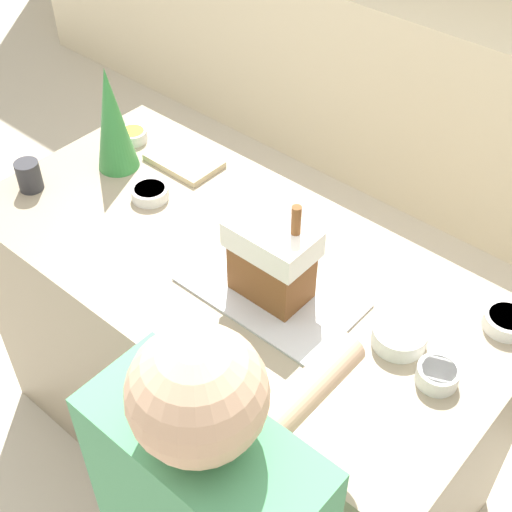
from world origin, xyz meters
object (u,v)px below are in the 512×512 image
at_px(gingerbread_house, 272,259).
at_px(candy_bowl_near_tray_left, 400,335).
at_px(candy_bowl_center_rear, 507,321).
at_px(cookbook, 184,161).
at_px(candy_bowl_behind_tray, 438,374).
at_px(mug, 29,176).
at_px(decorative_tree, 112,119).
at_px(candy_bowl_far_left, 150,192).
at_px(baking_tray, 271,292).
at_px(candy_bowl_beside_tree, 133,135).

distance_m(gingerbread_house, candy_bowl_near_tray_left, 0.36).
relative_size(candy_bowl_center_rear, cookbook, 0.49).
xyz_separation_m(candy_bowl_behind_tray, mug, (-1.31, -0.17, 0.02)).
distance_m(decorative_tree, candy_bowl_far_left, 0.25).
bearing_deg(candy_bowl_center_rear, gingerbread_house, -150.39).
distance_m(candy_bowl_far_left, mug, 0.37).
xyz_separation_m(baking_tray, decorative_tree, (-0.73, 0.12, 0.17)).
bearing_deg(candy_bowl_beside_tree, gingerbread_house, -16.74).
height_order(candy_bowl_behind_tray, cookbook, candy_bowl_behind_tray).
height_order(gingerbread_house, cookbook, gingerbread_house).
xyz_separation_m(baking_tray, cookbook, (-0.58, 0.26, 0.01)).
bearing_deg(decorative_tree, baking_tray, -9.02).
bearing_deg(mug, candy_bowl_beside_tree, 84.23).
xyz_separation_m(baking_tray, candy_bowl_center_rear, (0.51, 0.29, 0.02)).
xyz_separation_m(decorative_tree, candy_bowl_beside_tree, (-0.07, 0.13, -0.15)).
bearing_deg(baking_tray, candy_bowl_beside_tree, 163.24).
xyz_separation_m(candy_bowl_far_left, mug, (-0.31, -0.21, 0.03)).
distance_m(decorative_tree, candy_bowl_behind_tray, 1.21).
height_order(cookbook, mug, mug).
xyz_separation_m(baking_tray, candy_bowl_far_left, (-0.53, 0.07, 0.02)).
xyz_separation_m(candy_bowl_behind_tray, candy_bowl_center_rear, (0.04, 0.26, -0.00)).
xyz_separation_m(candy_bowl_center_rear, candy_bowl_near_tray_left, (-0.17, -0.22, 0.01)).
bearing_deg(candy_bowl_behind_tray, decorative_tree, 176.11).
bearing_deg(cookbook, candy_bowl_center_rear, 1.69).
relative_size(candy_bowl_behind_tray, candy_bowl_far_left, 0.88).
bearing_deg(decorative_tree, mug, -114.01).
relative_size(gingerbread_house, cookbook, 1.28).
height_order(baking_tray, cookbook, cookbook).
xyz_separation_m(gingerbread_house, candy_bowl_far_left, (-0.53, 0.07, -0.10)).
relative_size(candy_bowl_behind_tray, mug, 1.04).
height_order(candy_bowl_beside_tree, mug, mug).
distance_m(baking_tray, cookbook, 0.64).
bearing_deg(candy_bowl_behind_tray, cookbook, 167.87).
bearing_deg(cookbook, candy_bowl_behind_tray, -12.13).
relative_size(decorative_tree, cookbook, 1.48).
bearing_deg(candy_bowl_beside_tree, decorative_tree, -59.48).
bearing_deg(cookbook, candy_bowl_beside_tree, -175.27).
bearing_deg(candy_bowl_behind_tray, candy_bowl_near_tray_left, 162.70).
distance_m(gingerbread_house, candy_bowl_center_rear, 0.60).
relative_size(candy_bowl_far_left, candy_bowl_center_rear, 0.98).
bearing_deg(candy_bowl_near_tray_left, mug, -169.87).
bearing_deg(candy_bowl_near_tray_left, candy_bowl_far_left, -179.62).
height_order(baking_tray, mug, mug).
bearing_deg(mug, baking_tray, 9.27).
height_order(candy_bowl_far_left, candy_bowl_center_rear, candy_bowl_center_rear).
distance_m(candy_bowl_behind_tray, mug, 1.32).
xyz_separation_m(candy_bowl_behind_tray, candy_bowl_far_left, (-1.00, 0.03, -0.01)).
height_order(gingerbread_house, candy_bowl_beside_tree, gingerbread_house).
xyz_separation_m(candy_bowl_beside_tree, mug, (-0.04, -0.38, 0.03)).
relative_size(gingerbread_house, candy_bowl_near_tray_left, 2.21).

